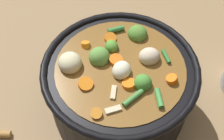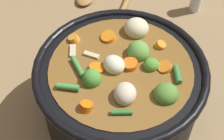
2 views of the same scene
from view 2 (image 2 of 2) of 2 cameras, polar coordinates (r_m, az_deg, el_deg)
ground_plane at (r=0.72m, az=1.25°, el=-7.21°), size 1.10×1.10×0.00m
cooking_pot at (r=0.65m, az=1.40°, el=-3.40°), size 0.31×0.31×0.17m
wooden_spoon at (r=0.95m, az=-1.63°, el=11.45°), size 0.16×0.19×0.02m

